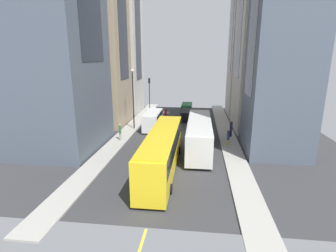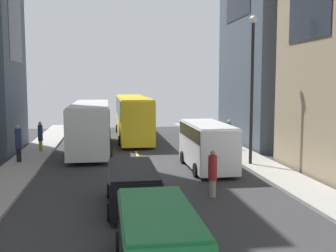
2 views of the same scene
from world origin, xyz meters
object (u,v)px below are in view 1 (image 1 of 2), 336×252
at_px(car_green_1, 187,107).
at_px(pedestrian_crossing_mid, 231,128).
at_px(car_black_0, 187,114).
at_px(streetcar_yellow, 162,148).
at_px(pedestrian_crossing_near, 120,131).
at_px(pedestrian_waiting_curb, 166,114).
at_px(delivery_van_white, 153,119).
at_px(traffic_light_near_corner, 149,89).
at_px(city_bus_white, 199,132).
at_px(pedestrian_walking_far, 228,137).

relative_size(car_green_1, pedestrian_crossing_mid, 2.09).
distance_m(car_black_0, car_green_1, 5.69).
xyz_separation_m(streetcar_yellow, pedestrian_crossing_near, (6.33, -7.79, -0.87)).
height_order(car_black_0, pedestrian_waiting_curb, pedestrian_waiting_curb).
xyz_separation_m(streetcar_yellow, delivery_van_white, (3.28, -13.73, -0.61)).
bearing_deg(delivery_van_white, car_green_1, -109.18).
bearing_deg(car_black_0, delivery_van_white, 55.38).
relative_size(streetcar_yellow, traffic_light_near_corner, 2.23).
bearing_deg(pedestrian_crossing_near, pedestrian_crossing_mid, 99.21).
relative_size(city_bus_white, car_green_1, 2.72).
relative_size(pedestrian_crossing_near, pedestrian_walking_far, 1.01).
height_order(car_green_1, pedestrian_crossing_mid, pedestrian_crossing_mid).
xyz_separation_m(city_bus_white, pedestrian_waiting_curb, (5.49, -13.26, -0.96)).
bearing_deg(delivery_van_white, pedestrian_crossing_near, 62.80).
distance_m(city_bus_white, pedestrian_walking_far, 3.60).
relative_size(streetcar_yellow, pedestrian_crossing_mid, 6.37).
distance_m(car_green_1, pedestrian_crossing_mid, 16.50).
bearing_deg(delivery_van_white, pedestrian_waiting_curb, -101.37).
height_order(car_green_1, pedestrian_crossing_near, pedestrian_crossing_near).
bearing_deg(pedestrian_walking_far, car_black_0, -107.49).
bearing_deg(traffic_light_near_corner, pedestrian_waiting_curb, 123.10).
height_order(streetcar_yellow, delivery_van_white, streetcar_yellow).
bearing_deg(car_black_0, pedestrian_crossing_mid, 122.71).
relative_size(city_bus_white, streetcar_yellow, 0.89).
height_order(delivery_van_white, pedestrian_crossing_mid, delivery_van_white).
bearing_deg(city_bus_white, delivery_van_white, -49.15).
xyz_separation_m(car_black_0, pedestrian_crossing_mid, (-6.12, 9.53, 0.37)).
xyz_separation_m(pedestrian_crossing_near, pedestrian_walking_far, (-13.02, 0.62, -0.02)).
bearing_deg(pedestrian_crossing_mid, car_green_1, 49.35).
relative_size(pedestrian_crossing_mid, pedestrian_crossing_near, 1.06).
bearing_deg(delivery_van_white, pedestrian_walking_far, 146.63).
xyz_separation_m(city_bus_white, pedestrian_walking_far, (-3.35, -1.09, -0.77)).
relative_size(streetcar_yellow, delivery_van_white, 2.33).
height_order(pedestrian_walking_far, traffic_light_near_corner, traffic_light_near_corner).
distance_m(streetcar_yellow, car_black_0, 20.39).
relative_size(streetcar_yellow, pedestrian_crossing_near, 6.77).
bearing_deg(traffic_light_near_corner, city_bus_white, 115.89).
relative_size(delivery_van_white, pedestrian_walking_far, 2.93).
bearing_deg(car_green_1, pedestrian_crossing_near, 68.10).
relative_size(streetcar_yellow, car_black_0, 2.98).
xyz_separation_m(city_bus_white, car_green_1, (2.35, -19.92, -1.02)).
relative_size(pedestrian_walking_far, traffic_light_near_corner, 0.33).
bearing_deg(pedestrian_waiting_curb, car_black_0, -133.64).
distance_m(delivery_van_white, car_black_0, 8.02).
height_order(city_bus_white, pedestrian_crossing_near, city_bus_white).
xyz_separation_m(delivery_van_white, pedestrian_crossing_mid, (-10.67, 2.94, -0.21)).
bearing_deg(car_black_0, car_green_1, -87.20).
distance_m(car_black_0, pedestrian_waiting_curb, 3.56).
bearing_deg(traffic_light_near_corner, streetcar_yellow, 103.18).
bearing_deg(car_green_1, pedestrian_walking_far, 106.82).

